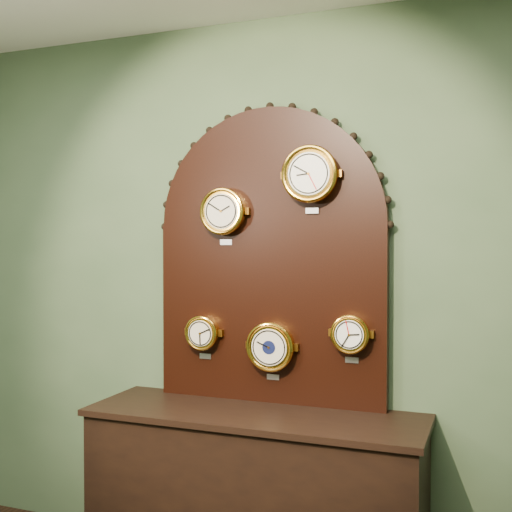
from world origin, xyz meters
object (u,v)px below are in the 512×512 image
at_px(roman_clock, 223,212).
at_px(arabic_clock, 310,174).
at_px(display_board, 270,246).
at_px(hygrometer, 203,333).
at_px(shop_counter, 255,500).
at_px(barometer, 271,347).
at_px(tide_clock, 351,334).

bearing_deg(roman_clock, arabic_clock, -0.11).
xyz_separation_m(display_board, hygrometer, (-0.35, -0.07, -0.45)).
distance_m(display_board, roman_clock, 0.30).
xyz_separation_m(arabic_clock, hygrometer, (-0.58, 0.00, -0.80)).
relative_size(display_board, roman_clock, 5.23).
bearing_deg(arabic_clock, roman_clock, 179.89).
relative_size(shop_counter, barometer, 5.34).
distance_m(arabic_clock, barometer, 0.88).
relative_size(arabic_clock, hygrometer, 1.41).
relative_size(arabic_clock, barometer, 1.10).
relative_size(barometer, tide_clock, 1.25).
height_order(roman_clock, hygrometer, roman_clock).
xyz_separation_m(display_board, roman_clock, (-0.23, -0.07, 0.18)).
height_order(hygrometer, tide_clock, tide_clock).
distance_m(display_board, tide_clock, 0.61).
xyz_separation_m(roman_clock, hygrometer, (-0.12, 0.00, -0.63)).
height_order(barometer, tide_clock, tide_clock).
bearing_deg(roman_clock, tide_clock, 0.12).
height_order(shop_counter, hygrometer, hygrometer).
bearing_deg(shop_counter, arabic_clock, 33.22).
bearing_deg(roman_clock, display_board, 16.32).
relative_size(roman_clock, barometer, 0.98).
distance_m(display_board, barometer, 0.51).
distance_m(display_board, arabic_clock, 0.43).
xyz_separation_m(roman_clock, arabic_clock, (0.46, -0.00, 0.17)).
height_order(display_board, barometer, display_board).
xyz_separation_m(shop_counter, arabic_clock, (0.23, 0.15, 1.58)).
height_order(display_board, arabic_clock, display_board).
xyz_separation_m(hygrometer, tide_clock, (0.78, -0.00, 0.03)).
distance_m(shop_counter, display_board, 1.25).
xyz_separation_m(shop_counter, tide_clock, (0.43, 0.15, 0.81)).
distance_m(shop_counter, hygrometer, 0.86).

